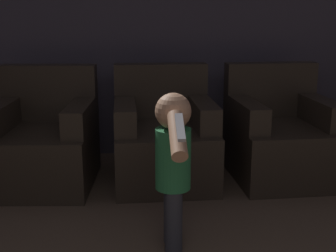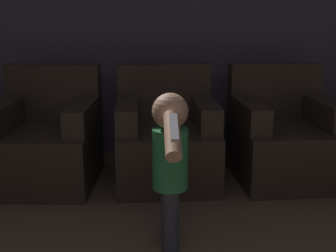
{
  "view_description": "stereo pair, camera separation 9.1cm",
  "coord_description": "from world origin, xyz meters",
  "px_view_note": "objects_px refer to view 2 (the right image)",
  "views": [
    {
      "loc": [
        -0.14,
        0.21,
        1.32
      ],
      "look_at": [
        0.1,
        3.18,
        0.58
      ],
      "focal_mm": 50.0,
      "sensor_mm": 36.0,
      "label": 1
    },
    {
      "loc": [
        -0.05,
        0.21,
        1.32
      ],
      "look_at": [
        0.1,
        3.18,
        0.58
      ],
      "focal_mm": 50.0,
      "sensor_mm": 36.0,
      "label": 2
    }
  ],
  "objects_px": {
    "armchair_middle": "(166,140)",
    "armchair_right": "(283,139)",
    "armchair_left": "(46,142)",
    "person_toddler": "(170,159)"
  },
  "relations": [
    {
      "from": "armchair_middle",
      "to": "armchair_right",
      "type": "bearing_deg",
      "value": -1.07
    },
    {
      "from": "armchair_right",
      "to": "person_toddler",
      "type": "relative_size",
      "value": 1.0
    },
    {
      "from": "armchair_left",
      "to": "armchair_right",
      "type": "xyz_separation_m",
      "value": [
        1.87,
        0.0,
        0.0
      ]
    },
    {
      "from": "person_toddler",
      "to": "armchair_middle",
      "type": "bearing_deg",
      "value": -0.58
    },
    {
      "from": "armchair_left",
      "to": "armchair_middle",
      "type": "height_order",
      "value": "same"
    },
    {
      "from": "armchair_left",
      "to": "armchair_middle",
      "type": "xyz_separation_m",
      "value": [
        0.93,
        0.0,
        0.0
      ]
    },
    {
      "from": "armchair_left",
      "to": "person_toddler",
      "type": "relative_size",
      "value": 1.01
    },
    {
      "from": "armchair_right",
      "to": "armchair_middle",
      "type": "bearing_deg",
      "value": 177.23
    },
    {
      "from": "armchair_middle",
      "to": "person_toddler",
      "type": "xyz_separation_m",
      "value": [
        -0.03,
        -1.12,
        0.21
      ]
    },
    {
      "from": "armchair_middle",
      "to": "armchair_right",
      "type": "distance_m",
      "value": 0.94
    }
  ]
}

